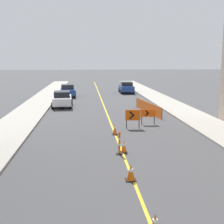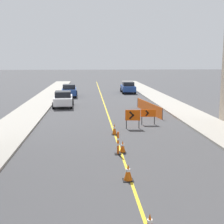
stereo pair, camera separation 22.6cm
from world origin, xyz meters
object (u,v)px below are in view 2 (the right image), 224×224
arrow_barricade_primary (133,116)px  parked_car_curb_near (63,99)px  traffic_cone_third (150,224)px  parked_car_curb_mid (69,90)px  arrow_barricade_secondary (148,114)px  traffic_cone_fourth (128,172)px  delineator_post_rear (118,145)px  parked_car_curb_far (128,87)px  traffic_cone_farthest (114,129)px  traffic_cone_fifth (123,147)px

arrow_barricade_primary → parked_car_curb_near: (-5.58, 10.46, -0.09)m
traffic_cone_third → arrow_barricade_primary: (1.37, 13.18, 0.59)m
parked_car_curb_mid → parked_car_curb_near: bearing=-93.3°
arrow_barricade_secondary → parked_car_curb_mid: parked_car_curb_mid is taller
traffic_cone_fourth → arrow_barricade_primary: (1.48, 9.32, 0.56)m
parked_car_curb_near → parked_car_curb_mid: bearing=86.6°
delineator_post_rear → parked_car_curb_mid: size_ratio=0.27×
arrow_barricade_secondary → parked_car_curb_far: 21.78m
parked_car_curb_near → traffic_cone_third: bearing=-82.8°
traffic_cone_farthest → parked_car_curb_near: 12.85m
traffic_cone_fifth → traffic_cone_fourth: bearing=-92.9°
traffic_cone_fifth → parked_car_curb_near: (-4.29, 16.02, 0.49)m
traffic_cone_fourth → parked_car_curb_far: (4.03, 32.30, 0.47)m
traffic_cone_fifth → arrow_barricade_secondary: 7.30m
traffic_cone_farthest → parked_car_curb_mid: bearing=101.2°
arrow_barricade_secondary → parked_car_curb_mid: bearing=114.8°
delineator_post_rear → parked_car_curb_far: 29.12m
traffic_cone_fourth → traffic_cone_fifth: size_ratio=1.06×
traffic_cone_farthest → parked_car_curb_mid: (-4.11, 20.76, 0.44)m
traffic_cone_third → traffic_cone_fifth: traffic_cone_fifth is taller
parked_car_curb_mid → parked_car_curb_far: (8.06, 3.91, 0.00)m
traffic_cone_fourth → parked_car_curb_near: (-4.10, 19.78, 0.47)m
traffic_cone_fourth → traffic_cone_farthest: size_ratio=0.93×
parked_car_curb_near → parked_car_curb_far: bearing=54.1°
traffic_cone_fourth → traffic_cone_farthest: (0.08, 7.63, 0.02)m
traffic_cone_farthest → parked_car_curb_near: bearing=109.0°
arrow_barricade_primary → arrow_barricade_secondary: bearing=48.2°
traffic_cone_farthest → delineator_post_rear: (-0.16, -4.16, 0.15)m
parked_car_curb_far → arrow_barricade_primary: bearing=-95.6°
arrow_barricade_secondary → parked_car_curb_near: size_ratio=0.26×
traffic_cone_third → parked_car_curb_far: size_ratio=0.14×
traffic_cone_fourth → traffic_cone_farthest: traffic_cone_farthest is taller
arrow_barricade_primary → parked_car_curb_near: bearing=123.0°
traffic_cone_farthest → traffic_cone_third: bearing=-89.8°
arrow_barricade_primary → arrow_barricade_secondary: arrow_barricade_primary is taller
parked_car_curb_near → traffic_cone_fourth: bearing=-81.2°
traffic_cone_farthest → arrow_barricade_primary: size_ratio=0.55×
traffic_cone_fifth → delineator_post_rear: bearing=-132.8°
parked_car_curb_near → parked_car_curb_far: size_ratio=1.01×
traffic_cone_fourth → delineator_post_rear: bearing=91.3°
traffic_cone_third → parked_car_curb_near: size_ratio=0.14×
traffic_cone_third → parked_car_curb_mid: 32.52m
traffic_cone_fourth → parked_car_curb_near: 20.20m
arrow_barricade_primary → traffic_cone_farthest: bearing=-124.9°
traffic_cone_fifth → arrow_barricade_secondary: (2.61, 6.80, 0.49)m
delineator_post_rear → traffic_cone_fourth: bearing=-88.7°
traffic_cone_farthest → parked_car_curb_far: bearing=80.9°
delineator_post_rear → traffic_cone_fifth: bearing=47.2°
traffic_cone_fifth → arrow_barricade_primary: arrow_barricade_primary is taller
parked_car_curb_mid → delineator_post_rear: bearing=-83.8°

